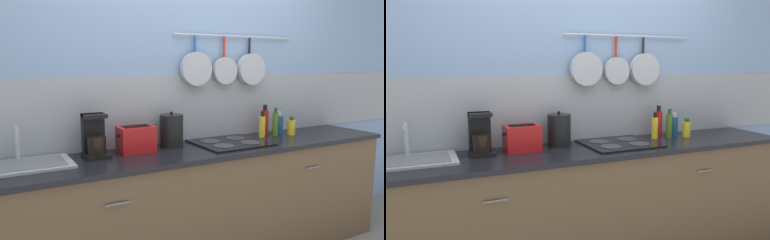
% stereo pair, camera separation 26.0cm
% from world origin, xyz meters
% --- Properties ---
extents(wall_back, '(7.20, 0.14, 2.60)m').
position_xyz_m(wall_back, '(0.00, 0.32, 1.27)').
color(wall_back, '#84A3CC').
rests_on(wall_back, ground_plane).
extents(cabinet_base, '(3.10, 0.55, 0.86)m').
position_xyz_m(cabinet_base, '(0.00, -0.00, 0.43)').
color(cabinet_base, brown).
rests_on(cabinet_base, ground_plane).
extents(countertop, '(3.14, 0.57, 0.03)m').
position_xyz_m(countertop, '(0.00, 0.00, 0.87)').
color(countertop, black).
rests_on(countertop, cabinet_base).
extents(sink_basin, '(0.58, 0.36, 0.23)m').
position_xyz_m(sink_basin, '(-1.24, 0.09, 0.91)').
color(sink_basin, '#B7BABF').
rests_on(sink_basin, countertop).
extents(coffee_maker, '(0.16, 0.18, 0.28)m').
position_xyz_m(coffee_maker, '(-0.78, 0.13, 1.01)').
color(coffee_maker, black).
rests_on(coffee_maker, countertop).
extents(toaster, '(0.26, 0.17, 0.18)m').
position_xyz_m(toaster, '(-0.50, 0.12, 0.98)').
color(toaster, red).
rests_on(toaster, countertop).
extents(kettle, '(0.17, 0.17, 0.26)m').
position_xyz_m(kettle, '(-0.21, 0.16, 1.01)').
color(kettle, black).
rests_on(kettle, countertop).
extents(cooktop, '(0.53, 0.47, 0.01)m').
position_xyz_m(cooktop, '(0.22, 0.04, 0.90)').
color(cooktop, black).
rests_on(cooktop, countertop).
extents(bottle_hot_sauce, '(0.05, 0.05, 0.21)m').
position_xyz_m(bottle_hot_sauce, '(0.59, 0.11, 0.98)').
color(bottle_hot_sauce, yellow).
rests_on(bottle_hot_sauce, countertop).
extents(bottle_sesame_oil, '(0.06, 0.06, 0.26)m').
position_xyz_m(bottle_sesame_oil, '(0.66, 0.16, 1.00)').
color(bottle_sesame_oil, red).
rests_on(bottle_sesame_oil, countertop).
extents(bottle_dish_soap, '(0.05, 0.05, 0.24)m').
position_xyz_m(bottle_dish_soap, '(0.72, 0.10, 0.99)').
color(bottle_dish_soap, '#4C721E').
rests_on(bottle_dish_soap, countertop).
extents(bottle_cooking_wine, '(0.07, 0.07, 0.19)m').
position_xyz_m(bottle_cooking_wine, '(0.80, 0.14, 0.98)').
color(bottle_cooking_wine, navy).
rests_on(bottle_cooking_wine, countertop).
extents(bottle_olive_oil, '(0.07, 0.07, 0.15)m').
position_xyz_m(bottle_olive_oil, '(0.88, 0.07, 0.96)').
color(bottle_olive_oil, yellow).
rests_on(bottle_olive_oil, countertop).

